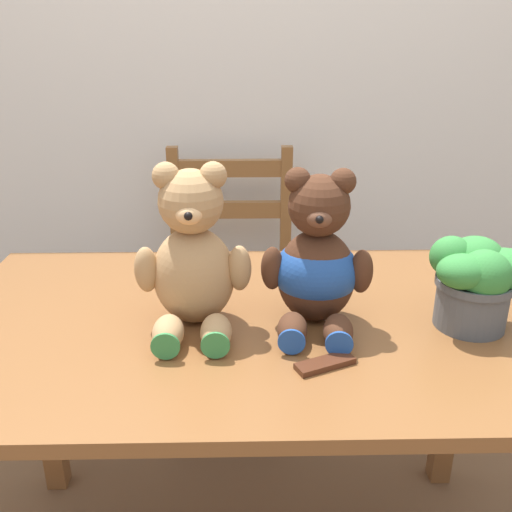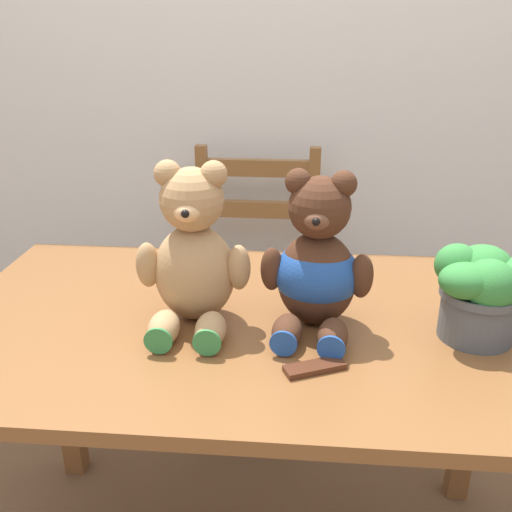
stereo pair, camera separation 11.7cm
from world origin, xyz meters
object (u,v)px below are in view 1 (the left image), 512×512
wooden_chair_behind (231,291)px  chocolate_bar (325,364)px  teddy_bear_left (193,258)px  potted_plant (477,279)px  teddy_bear_right (317,264)px

wooden_chair_behind → chocolate_bar: 1.04m
teddy_bear_left → chocolate_bar: 0.34m
potted_plant → chocolate_bar: 0.37m
wooden_chair_behind → teddy_bear_left: teddy_bear_left is taller
teddy_bear_right → potted_plant: (0.33, -0.03, -0.02)m
potted_plant → chocolate_bar: size_ratio=1.83×
teddy_bear_left → teddy_bear_right: bearing=-180.0°
teddy_bear_right → chocolate_bar: teddy_bear_right is taller
teddy_bear_left → chocolate_bar: size_ratio=3.01×
teddy_bear_left → teddy_bear_right: size_ratio=1.04×
wooden_chair_behind → teddy_bear_left: bearing=86.0°
wooden_chair_behind → teddy_bear_left: 0.92m
wooden_chair_behind → teddy_bear_left: size_ratio=2.80×
wooden_chair_behind → chocolate_bar: bearing=101.5°
teddy_bear_right → teddy_bear_left: bearing=7.3°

